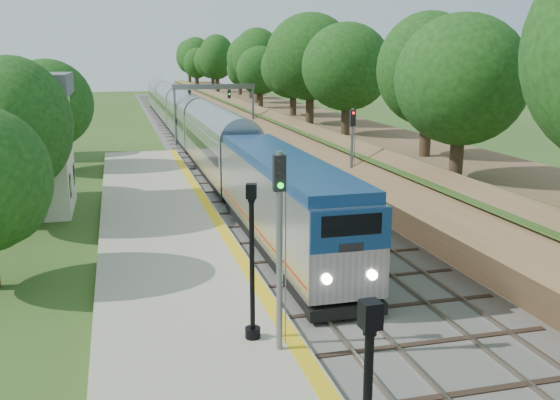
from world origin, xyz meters
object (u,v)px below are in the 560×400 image
object	(u,v)px
signal_platform	(279,231)
signal_gantry	(214,98)
lamppost_far	(252,271)
signal_farside	(352,147)
train	(188,122)

from	to	relation	value
signal_platform	signal_gantry	bearing A→B (deg)	83.44
lamppost_far	signal_farside	distance (m)	19.45
signal_farside	train	bearing A→B (deg)	101.30
train	signal_farside	distance (m)	31.67
signal_gantry	signal_farside	distance (m)	29.18
signal_gantry	lamppost_far	xyz separation A→B (m)	(-5.98, -45.73, -2.25)
lamppost_far	signal_platform	bearing A→B (deg)	-57.10
signal_gantry	train	bearing A→B (deg)	139.57
signal_gantry	signal_farside	size ratio (longest dim) A/B	1.43
lamppost_far	train	bearing A→B (deg)	85.80
signal_platform	signal_farside	bearing A→B (deg)	62.86
train	signal_platform	world-z (taller)	signal_platform
lamppost_far	signal_platform	world-z (taller)	signal_platform
signal_gantry	signal_platform	xyz separation A→B (m)	(-5.37, -46.67, -0.76)
signal_gantry	train	world-z (taller)	signal_gantry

